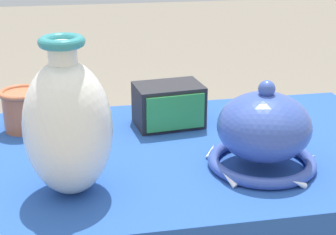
{
  "coord_description": "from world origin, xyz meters",
  "views": [
    {
      "loc": [
        -0.09,
        -0.96,
        1.2
      ],
      "look_at": [
        0.08,
        -0.09,
        0.86
      ],
      "focal_mm": 55.0,
      "sensor_mm": 36.0,
      "label": 1
    }
  ],
  "objects_px": {
    "vase_tall_bulbous": "(68,126)",
    "cup_wide_terracotta": "(23,108)",
    "vase_dome_bell": "(264,133)",
    "mosaic_tile_box": "(169,105)"
  },
  "relations": [
    {
      "from": "vase_tall_bulbous",
      "to": "cup_wide_terracotta",
      "type": "height_order",
      "value": "vase_tall_bulbous"
    },
    {
      "from": "cup_wide_terracotta",
      "to": "mosaic_tile_box",
      "type": "bearing_deg",
      "value": -5.93
    },
    {
      "from": "mosaic_tile_box",
      "to": "cup_wide_terracotta",
      "type": "relative_size",
      "value": 1.6
    },
    {
      "from": "vase_tall_bulbous",
      "to": "cup_wide_terracotta",
      "type": "relative_size",
      "value": 2.74
    },
    {
      "from": "vase_dome_bell",
      "to": "cup_wide_terracotta",
      "type": "height_order",
      "value": "vase_dome_bell"
    },
    {
      "from": "vase_dome_bell",
      "to": "cup_wide_terracotta",
      "type": "distance_m",
      "value": 0.55
    },
    {
      "from": "vase_tall_bulbous",
      "to": "mosaic_tile_box",
      "type": "distance_m",
      "value": 0.37
    },
    {
      "from": "vase_dome_bell",
      "to": "vase_tall_bulbous",
      "type": "bearing_deg",
      "value": -175.24
    },
    {
      "from": "vase_dome_bell",
      "to": "cup_wide_terracotta",
      "type": "relative_size",
      "value": 2.19
    },
    {
      "from": "vase_dome_bell",
      "to": "mosaic_tile_box",
      "type": "bearing_deg",
      "value": 119.07
    }
  ]
}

